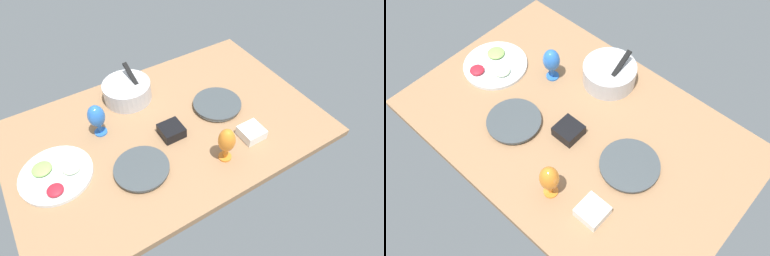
{
  "view_description": "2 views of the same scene",
  "coord_description": "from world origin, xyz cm",
  "views": [
    {
      "loc": [
        -50.38,
        -105.53,
        122.37
      ],
      "look_at": [
        8.61,
        -11.53,
        5.17
      ],
      "focal_mm": 30.22,
      "sensor_mm": 36.0,
      "label": 1
    },
    {
      "loc": [
        72.34,
        -79.48,
        155.89
      ],
      "look_at": [
        3.27,
        -2.9,
        5.17
      ],
      "focal_mm": 37.78,
      "sensor_mm": 36.0,
      "label": 2
    }
  ],
  "objects": [
    {
      "name": "mixing_bowl",
      "position": [
        -6.98,
        31.85,
        5.72
      ],
      "size": [
        26.6,
        26.6,
        17.5
      ],
      "color": "silver",
      "rests_on": "ground_plane"
    },
    {
      "name": "hurricane_glass_blue",
      "position": [
        -30.18,
        14.77,
        11.22
      ],
      "size": [
        8.46,
        8.46,
        18.05
      ],
      "color": "blue",
      "rests_on": "ground_plane"
    },
    {
      "name": "square_bowl_white",
      "position": [
        33.72,
        -28.0,
        2.89
      ],
      "size": [
        11.35,
        11.35,
        5.2
      ],
      "color": "white",
      "rests_on": "ground_plane"
    },
    {
      "name": "fruit_platter",
      "position": [
        -57.27,
        -0.14,
        1.33
      ],
      "size": [
        33.12,
        33.12,
        4.36
      ],
      "color": "silver",
      "rests_on": "ground_plane"
    },
    {
      "name": "ground_plane",
      "position": [
        0.0,
        0.0,
        -2.0
      ],
      "size": [
        160.0,
        104.0,
        4.0
      ],
      "primitive_type": "cube",
      "color": "#99704C"
    },
    {
      "name": "hurricane_glass_orange",
      "position": [
        14.28,
        -32.19,
        11.62
      ],
      "size": [
        8.17,
        8.17,
        18.75
      ],
      "color": "orange",
      "rests_on": "ground_plane"
    },
    {
      "name": "dinner_plate_left",
      "position": [
        -22.99,
        -18.43,
        1.56
      ],
      "size": [
        25.78,
        25.78,
        3.0
      ],
      "color": "silver",
      "rests_on": "ground_plane"
    },
    {
      "name": "dinner_plate_right",
      "position": [
        31.67,
        -0.86,
        1.56
      ],
      "size": [
        26.64,
        26.64,
        3.0
      ],
      "color": "silver",
      "rests_on": "ground_plane"
    },
    {
      "name": "square_bowl_black",
      "position": [
        -0.21,
        -5.65,
        3.1
      ],
      "size": [
        11.39,
        11.39,
        5.57
      ],
      "color": "black",
      "rests_on": "ground_plane"
    }
  ]
}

